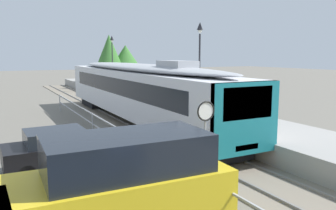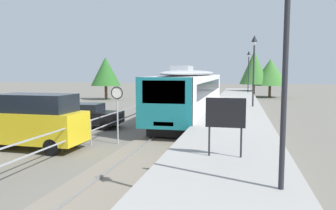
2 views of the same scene
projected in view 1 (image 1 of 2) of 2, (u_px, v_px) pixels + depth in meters
ground_plane at (93, 132)px, 18.42m from camera, size 160.00×160.00×0.00m
track_rails at (144, 126)px, 19.79m from camera, size 3.20×60.00×0.14m
commuter_train at (137, 89)px, 20.42m from camera, size 2.82×20.13×3.74m
station_platform at (192, 115)px, 21.22m from camera, size 3.90×60.00×0.90m
platform_lamp_mid_platform at (200, 47)px, 22.32m from camera, size 0.34×0.34×5.35m
platform_lamp_far_end at (112, 50)px, 38.09m from camera, size 0.34×0.34×5.35m
speed_limit_sign at (205, 123)px, 10.19m from camera, size 0.61×0.10×2.81m
carpark_fence at (180, 174)px, 9.38m from camera, size 0.06×36.06×1.25m
parked_van_yellow at (118, 192)px, 7.19m from camera, size 4.95×2.08×2.51m
parked_hatchback_black at (61, 149)px, 12.31m from camera, size 4.06×1.89×1.53m
tree_behind_station_far at (126, 60)px, 43.11m from camera, size 4.91×4.91×5.35m
tree_distant_left at (109, 54)px, 41.73m from camera, size 3.96×3.96×6.58m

